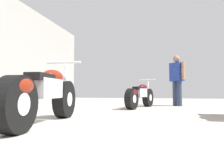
# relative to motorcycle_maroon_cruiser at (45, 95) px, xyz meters

# --- Properties ---
(ground_plane) EXTENTS (19.02, 19.02, 0.00)m
(ground_plane) POSITION_rel_motorcycle_maroon_cruiser_xyz_m (0.86, 1.97, -0.41)
(ground_plane) COLOR #A8A399
(garage_partition_left) EXTENTS (0.08, 8.72, 3.00)m
(garage_partition_left) POSITION_rel_motorcycle_maroon_cruiser_xyz_m (-2.30, 1.97, 1.09)
(garage_partition_left) COLOR #A3A099
(garage_partition_left) RESTS_ON ground_plane
(motorcycle_maroon_cruiser) EXTENTS (0.62, 2.09, 0.98)m
(motorcycle_maroon_cruiser) POSITION_rel_motorcycle_maroon_cruiser_xyz_m (0.00, 0.00, 0.00)
(motorcycle_maroon_cruiser) COLOR black
(motorcycle_maroon_cruiser) RESTS_ON ground_plane
(motorcycle_black_naked) EXTENTS (0.73, 1.71, 0.81)m
(motorcycle_black_naked) POSITION_rel_motorcycle_maroon_cruiser_xyz_m (1.02, 3.21, -0.07)
(motorcycle_black_naked) COLOR black
(motorcycle_black_naked) RESTS_ON ground_plane
(mechanic_in_blue) EXTENTS (0.49, 0.55, 1.59)m
(mechanic_in_blue) POSITION_rel_motorcycle_maroon_cruiser_xyz_m (2.08, 4.31, 0.49)
(mechanic_in_blue) COLOR #2D3851
(mechanic_in_blue) RESTS_ON ground_plane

